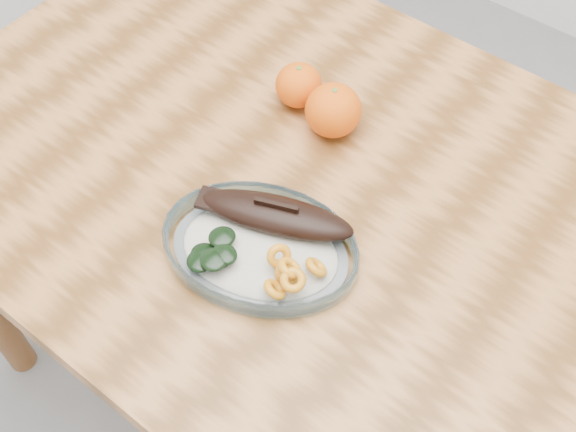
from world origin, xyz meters
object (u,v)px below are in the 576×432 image
at_px(orange_right, 333,110).
at_px(orange_left, 299,85).
at_px(dining_table, 301,219).
at_px(plated_meal, 261,245).

bearing_deg(orange_right, orange_left, 168.28).
bearing_deg(dining_table, orange_left, 129.39).
bearing_deg(plated_meal, orange_left, 98.15).
relative_size(dining_table, orange_right, 14.37).
bearing_deg(plated_meal, dining_table, 84.74).
distance_m(orange_left, orange_right, 0.08).
relative_size(plated_meal, orange_left, 8.48).
relative_size(dining_table, orange_left, 16.85).
relative_size(dining_table, plated_meal, 1.99).
xyz_separation_m(orange_left, orange_right, (0.08, -0.02, 0.01)).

